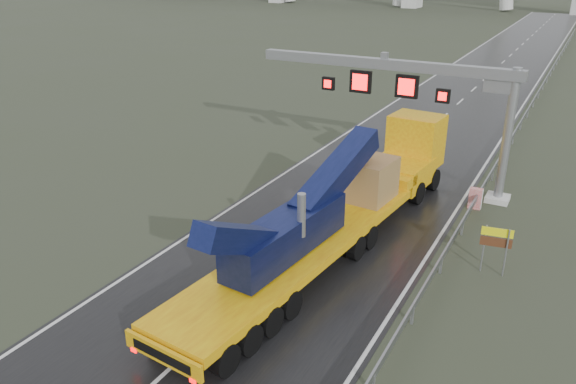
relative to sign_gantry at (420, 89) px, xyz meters
The scene contains 7 objects.
ground 18.96m from the sign_gantry, 96.67° to the right, with size 400.00×400.00×0.00m, color #333A28.
road 22.81m from the sign_gantry, 95.46° to the left, with size 11.00×200.00×0.02m, color black.
guardrail 13.57m from the sign_gantry, 71.60° to the left, with size 0.20×140.00×1.40m, color gray, non-canonical shape.
sign_gantry is the anchor object (origin of this frame).
heavy_haul_truck 8.16m from the sign_gantry, 95.87° to the right, with size 5.02×21.28×4.96m.
exit_sign_pair 10.75m from the sign_gantry, 53.64° to the right, with size 1.24×0.24×2.13m.
striped_barrier 6.57m from the sign_gantry, 21.72° to the right, with size 0.66×0.35×1.11m, color red.
Camera 1 is at (10.20, -11.93, 12.21)m, focal length 35.00 mm.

